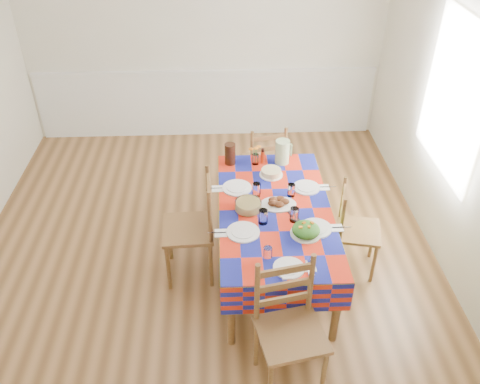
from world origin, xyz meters
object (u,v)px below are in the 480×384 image
(tea_pitcher, at_px, (230,154))
(chair_near, at_px, (289,329))
(chair_right, at_px, (354,230))
(dining_table, at_px, (275,216))
(chair_left, at_px, (193,228))
(green_pitcher, at_px, (282,152))
(chair_far, at_px, (264,163))
(meat_platter, at_px, (278,203))

(tea_pitcher, xyz_separation_m, chair_near, (0.36, -1.92, -0.31))
(chair_right, bearing_deg, chair_near, 159.86)
(dining_table, distance_m, chair_left, 0.73)
(green_pitcher, distance_m, chair_far, 0.56)
(dining_table, bearing_deg, chair_left, 179.83)
(dining_table, distance_m, chair_near, 1.16)
(dining_table, bearing_deg, chair_right, 0.70)
(meat_platter, xyz_separation_m, chair_far, (-0.02, 1.10, -0.28))
(tea_pitcher, bearing_deg, chair_right, -34.52)
(green_pitcher, bearing_deg, chair_near, -94.53)
(dining_table, relative_size, tea_pitcher, 8.53)
(chair_far, bearing_deg, dining_table, 78.63)
(meat_platter, height_order, chair_far, chair_far)
(green_pitcher, relative_size, chair_far, 0.26)
(chair_left, bearing_deg, green_pitcher, 128.85)
(meat_platter, xyz_separation_m, chair_left, (-0.75, -0.05, -0.22))
(dining_table, height_order, meat_platter, meat_platter)
(tea_pitcher, distance_m, chair_right, 1.39)
(chair_near, bearing_deg, chair_right, 45.81)
(meat_platter, distance_m, chair_right, 0.77)
(tea_pitcher, bearing_deg, chair_left, -114.71)
(dining_table, bearing_deg, green_pitcher, 79.49)
(chair_far, bearing_deg, meat_platter, 80.11)
(dining_table, xyz_separation_m, chair_near, (-0.01, -1.15, -0.12))
(dining_table, xyz_separation_m, chair_right, (0.73, 0.01, -0.19))
(chair_near, xyz_separation_m, chair_left, (-0.71, 1.15, 0.00))
(chair_near, relative_size, chair_right, 1.17)
(green_pitcher, bearing_deg, dining_table, -100.51)
(dining_table, relative_size, green_pitcher, 7.58)
(tea_pitcher, height_order, chair_right, tea_pitcher)
(chair_far, relative_size, chair_left, 0.90)
(meat_platter, relative_size, chair_far, 0.34)
(dining_table, distance_m, green_pitcher, 0.80)
(dining_table, distance_m, tea_pitcher, 0.87)
(dining_table, relative_size, chair_right, 2.05)
(tea_pitcher, relative_size, chair_right, 0.24)
(chair_right, bearing_deg, meat_platter, 98.88)
(chair_left, bearing_deg, dining_table, 87.35)
(meat_platter, xyz_separation_m, green_pitcher, (0.11, 0.71, 0.10))
(green_pitcher, height_order, chair_near, chair_near)
(meat_platter, bearing_deg, chair_right, -3.62)
(chair_far, bearing_deg, chair_left, 46.59)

